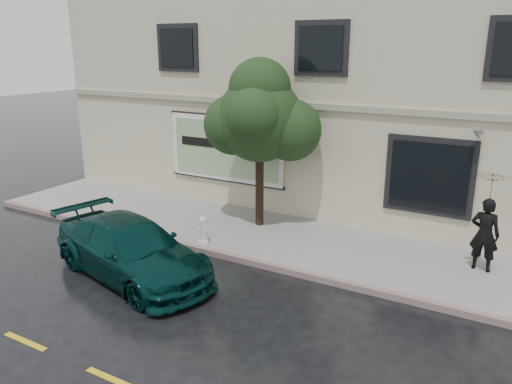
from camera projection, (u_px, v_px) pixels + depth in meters
The scene contains 11 objects.
ground at pixel (227, 292), 11.12m from camera, with size 90.00×90.00×0.00m, color black.
sidewalk at pixel (291, 241), 13.81m from camera, with size 20.00×3.50×0.15m, color #9B9892.
curb at pixel (260, 264), 12.35m from camera, with size 20.00×0.18×0.16m, color slate.
road_marking at pixel (112, 379), 8.21m from camera, with size 19.00×0.12×0.01m, color gold.
building at pixel (363, 98), 17.63m from camera, with size 20.00×8.12×7.00m.
billboard at pixel (225, 149), 16.16m from camera, with size 4.30×0.16×2.20m.
car at pixel (131, 249), 11.70m from camera, with size 2.06×4.67×1.36m, color #083230.
pedestrian at pixel (485, 234), 11.63m from camera, with size 0.65×0.43×1.78m, color black.
umbrella at pixel (492, 183), 11.28m from camera, with size 0.95×0.95×0.70m, color black.
street_tree at pixel (260, 120), 13.99m from camera, with size 2.42×2.42×4.34m.
fire_hydrant at pixel (203, 230), 13.39m from camera, with size 0.30×0.28×0.74m.
Camera 1 is at (5.52, -8.41, 5.29)m, focal length 35.00 mm.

